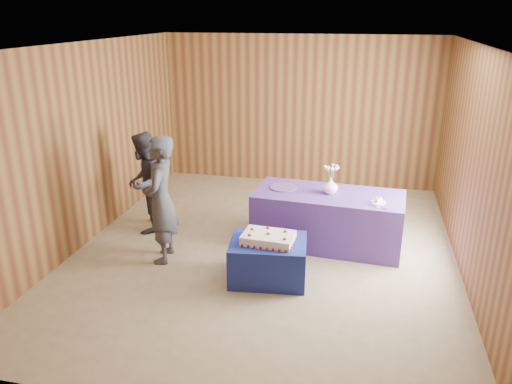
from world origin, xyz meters
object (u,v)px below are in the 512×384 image
(cake_table, at_px, (268,260))
(vase, at_px, (330,186))
(sheet_cake, at_px, (268,238))
(guest_right, at_px, (145,183))
(serving_table, at_px, (328,219))
(guest_left, at_px, (161,200))

(cake_table, relative_size, vase, 4.18)
(sheet_cake, relative_size, guest_right, 0.44)
(serving_table, relative_size, vase, 9.29)
(vase, distance_m, guest_left, 2.25)
(cake_table, distance_m, guest_left, 1.55)
(sheet_cake, distance_m, vase, 1.35)
(sheet_cake, distance_m, guest_right, 2.30)
(serving_table, distance_m, guest_right, 2.67)
(cake_table, bearing_deg, guest_right, 146.56)
(cake_table, xyz_separation_m, sheet_cake, (0.00, -0.03, 0.30))
(sheet_cake, xyz_separation_m, vase, (0.62, 1.16, 0.30))
(cake_table, bearing_deg, serving_table, 55.12)
(sheet_cake, bearing_deg, vase, 65.96)
(serving_table, bearing_deg, cake_table, -114.03)
(cake_table, relative_size, serving_table, 0.45)
(serving_table, bearing_deg, guest_left, -151.38)
(cake_table, relative_size, sheet_cake, 1.38)
(vase, relative_size, guest_left, 0.13)
(cake_table, height_order, guest_right, guest_right)
(vase, xyz_separation_m, guest_left, (-2.05, -0.93, -0.03))
(serving_table, bearing_deg, guest_right, -173.48)
(guest_left, xyz_separation_m, guest_right, (-0.60, 0.82, -0.09))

